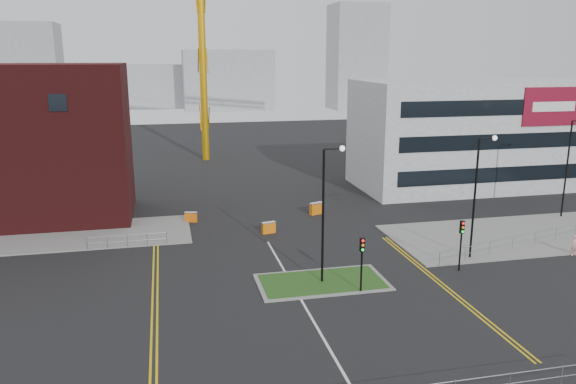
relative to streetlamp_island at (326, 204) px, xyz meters
The scene contains 26 objects.
ground 9.91m from the streetlamp_island, 105.50° to the right, with size 200.00×200.00×0.00m, color black.
pavement_left 26.80m from the streetlamp_island, 147.78° to the left, with size 28.00×8.00×0.12m, color slate.
pavement_right 21.35m from the streetlamp_island, 16.87° to the left, with size 24.00×10.00×0.12m, color slate.
island_kerb 5.38m from the streetlamp_island, behind, with size 8.60×4.60×0.08m, color slate.
grass_island 5.36m from the streetlamp_island, behind, with size 8.00×4.00×0.12m, color #1F4617.
office_block 33.78m from the streetlamp_island, 45.22° to the left, with size 25.00×12.20×12.00m.
streetlamp_island is the anchor object (origin of this frame).
streetlamp_right_near 12.17m from the streetlamp_island, ahead, with size 1.46×0.36×9.18m.
streetlamp_right_far 27.86m from the streetlamp_island, 21.04° to the left, with size 1.46×0.36×9.18m.
traffic_light_island 3.92m from the streetlamp_island, 48.59° to the right, with size 0.28×0.33×3.65m.
traffic_light_right 10.19m from the streetlamp_island, ahead, with size 0.28×0.33×3.65m.
railing_left 17.22m from the streetlamp_island, 142.89° to the left, with size 6.05×0.05×1.10m.
railing_right 19.18m from the streetlamp_island, 10.84° to the left, with size 19.05×5.05×1.10m.
centre_line 8.38m from the streetlamp_island, 110.29° to the right, with size 0.15×30.00×0.01m, color silver.
yellow_left_a 12.61m from the streetlamp_island, 169.89° to the left, with size 0.12×24.00×0.01m, color gold.
yellow_left_b 12.35m from the streetlamp_island, 169.62° to the left, with size 0.12×24.00×0.01m, color gold.
yellow_right_a 9.29m from the streetlamp_island, 15.36° to the right, with size 0.12×20.00×0.01m, color gold.
yellow_right_b 9.53m from the streetlamp_island, 14.78° to the right, with size 0.12×20.00×0.01m, color gold.
skyline_a 119.82m from the streetlamp_island, 110.65° to the left, with size 18.00×12.00×22.00m, color gray.
skyline_b 122.28m from the streetlamp_island, 86.35° to the left, with size 24.00×12.00×16.00m, color gray.
skyline_c 124.87m from the streetlamp_island, 69.91° to the left, with size 14.00×12.00×28.00m, color gray.
skyline_d 132.40m from the streetlamp_island, 94.43° to the left, with size 30.00×12.00×12.00m, color gray.
pedestrian 20.37m from the streetlamp_island, ahead, with size 0.58×0.38×1.60m, color pink.
barrier_left 18.54m from the streetlamp_island, 116.52° to the left, with size 1.16×0.62×0.93m.
barrier_mid 12.38m from the streetlamp_island, 98.72° to the left, with size 1.23×0.65×0.98m.
barrier_right 17.13m from the streetlamp_island, 76.70° to the left, with size 1.42×0.93×1.13m.
Camera 1 is at (-7.77, -25.50, 14.78)m, focal length 35.00 mm.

